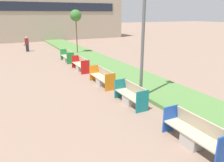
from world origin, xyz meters
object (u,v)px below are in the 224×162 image
(bench_red_frame, at_px, (81,66))
(pedestrian_walking, at_px, (27,44))
(bench_green_frame, at_px, (68,57))
(bench_orange_frame, at_px, (102,79))
(sapling_tree_far, at_px, (76,16))
(bench_teal_frame, at_px, (131,97))
(bench_blue_frame, at_px, (194,135))
(street_lamp_post, at_px, (144,8))

(bench_red_frame, distance_m, pedestrian_walking, 10.75)
(bench_green_frame, bearing_deg, bench_orange_frame, -89.98)
(sapling_tree_far, bearing_deg, bench_red_frame, -106.27)
(bench_orange_frame, xyz_separation_m, bench_red_frame, (-0.00, 3.72, -0.00))
(bench_red_frame, relative_size, bench_green_frame, 1.04)
(bench_teal_frame, height_order, bench_red_frame, same)
(bench_orange_frame, bearing_deg, bench_teal_frame, -90.07)
(bench_blue_frame, distance_m, sapling_tree_far, 17.40)
(bench_red_frame, height_order, pedestrian_walking, pedestrian_walking)
(street_lamp_post, distance_m, pedestrian_walking, 17.77)
(bench_orange_frame, height_order, bench_green_frame, same)
(bench_green_frame, bearing_deg, sapling_tree_far, 58.03)
(street_lamp_post, height_order, sapling_tree_far, street_lamp_post)
(bench_blue_frame, height_order, bench_teal_frame, same)
(street_lamp_post, bearing_deg, bench_blue_frame, -99.09)
(bench_teal_frame, bearing_deg, bench_green_frame, 89.99)
(bench_orange_frame, relative_size, street_lamp_post, 0.29)
(bench_teal_frame, relative_size, pedestrian_walking, 1.21)
(bench_blue_frame, relative_size, bench_green_frame, 1.04)
(bench_orange_frame, xyz_separation_m, pedestrian_walking, (-2.43, 14.18, 0.44))
(bench_blue_frame, distance_m, bench_green_frame, 13.96)
(pedestrian_walking, bearing_deg, street_lamp_post, -79.97)
(bench_blue_frame, relative_size, bench_orange_frame, 0.96)
(bench_green_frame, distance_m, sapling_tree_far, 4.88)
(street_lamp_post, bearing_deg, bench_orange_frame, 101.52)
(street_lamp_post, distance_m, sapling_tree_far, 13.22)
(bench_green_frame, height_order, sapling_tree_far, sapling_tree_far)
(bench_green_frame, height_order, pedestrian_walking, pedestrian_walking)
(bench_teal_frame, height_order, bench_orange_frame, same)
(sapling_tree_far, bearing_deg, bench_green_frame, -121.97)
(bench_green_frame, xyz_separation_m, street_lamp_post, (0.61, -10.14, 3.81))
(bench_teal_frame, relative_size, bench_orange_frame, 0.87)
(bench_teal_frame, bearing_deg, pedestrian_walking, 97.97)
(bench_red_frame, xyz_separation_m, bench_green_frame, (-0.00, 3.42, -0.00))
(bench_red_frame, xyz_separation_m, pedestrian_walking, (-2.43, 10.46, 0.44))
(bench_blue_frame, height_order, bench_green_frame, same)
(bench_orange_frame, relative_size, sapling_tree_far, 0.52)
(bench_teal_frame, xyz_separation_m, bench_orange_frame, (0.00, 3.13, 0.01))
(pedestrian_walking, bearing_deg, bench_orange_frame, -80.29)
(bench_orange_frame, distance_m, street_lamp_post, 4.88)
(sapling_tree_far, bearing_deg, bench_blue_frame, -96.31)
(bench_teal_frame, bearing_deg, bench_orange_frame, 89.93)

